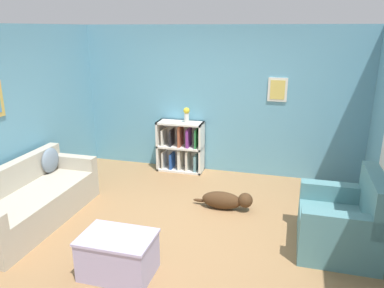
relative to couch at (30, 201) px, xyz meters
name	(u,v)px	position (x,y,z in m)	size (l,w,h in m)	color
ground_plane	(184,228)	(2.07, 0.38, -0.30)	(14.00, 14.00, 0.00)	#997047
wall_back	(220,101)	(2.07, 2.63, 1.00)	(5.60, 0.13, 2.60)	#609EB7
wall_left	(9,121)	(-0.48, 0.37, 1.00)	(0.13, 5.00, 2.60)	#609EB7
couch	(30,201)	(0.00, 0.00, 0.00)	(0.81, 2.09, 0.81)	#B7AD99
bookshelf	(181,147)	(1.41, 2.40, 0.14)	(0.84, 0.34, 0.93)	silver
recliner_chair	(343,223)	(4.02, 0.42, 0.04)	(0.88, 1.02, 0.97)	slate
coffee_table	(118,254)	(1.66, -0.73, -0.06)	(0.78, 0.54, 0.46)	#ADA3CC
dog	(226,200)	(2.51, 1.07, -0.16)	(0.89, 0.23, 0.28)	#472D19
vase	(187,114)	(1.52, 2.39, 0.78)	(0.11, 0.11, 0.27)	silver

